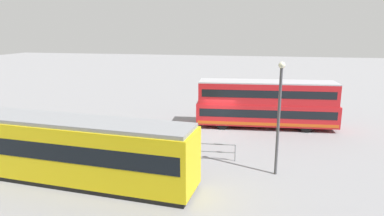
# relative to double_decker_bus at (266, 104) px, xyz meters

# --- Properties ---
(ground_plane) EXTENTS (160.00, 160.00, 0.00)m
(ground_plane) POSITION_rel_double_decker_bus_xyz_m (3.59, 1.59, -1.97)
(ground_plane) COLOR gray
(double_decker_bus) EXTENTS (11.48, 3.59, 3.87)m
(double_decker_bus) POSITION_rel_double_decker_bus_xyz_m (0.00, 0.00, 0.00)
(double_decker_bus) COLOR red
(double_decker_bus) RESTS_ON ground
(tram_yellow) EXTENTS (13.13, 3.55, 3.42)m
(tram_yellow) POSITION_rel_double_decker_bus_xyz_m (9.80, 12.62, -0.19)
(tram_yellow) COLOR yellow
(tram_yellow) RESTS_ON ground
(pedestrian_near_railing) EXTENTS (0.42, 0.42, 1.75)m
(pedestrian_near_railing) POSITION_rel_double_decker_bus_xyz_m (7.79, 7.95, -0.96)
(pedestrian_near_railing) COLOR black
(pedestrian_near_railing) RESTS_ON ground
(pedestrian_crossing) EXTENTS (0.43, 0.43, 1.75)m
(pedestrian_crossing) POSITION_rel_double_decker_bus_xyz_m (4.24, 10.07, -0.95)
(pedestrian_crossing) COLOR #4C3F2D
(pedestrian_crossing) RESTS_ON ground
(pedestrian_railing) EXTENTS (7.81, 0.65, 1.08)m
(pedestrian_railing) POSITION_rel_double_decker_bus_xyz_m (5.65, 8.36, -1.23)
(pedestrian_railing) COLOR gray
(pedestrian_railing) RESTS_ON ground
(info_sign) EXTENTS (1.22, 0.12, 2.57)m
(info_sign) POSITION_rel_double_decker_bus_xyz_m (8.68, 9.09, -0.16)
(info_sign) COLOR slate
(info_sign) RESTS_ON ground
(street_lamp) EXTENTS (0.36, 0.36, 6.31)m
(street_lamp) POSITION_rel_double_decker_bus_xyz_m (-0.62, 9.50, 1.75)
(street_lamp) COLOR #4C4C51
(street_lamp) RESTS_ON ground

